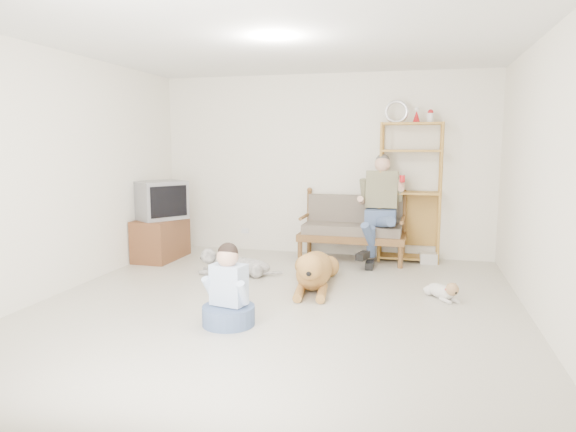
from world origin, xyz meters
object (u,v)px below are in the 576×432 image
(etagere, at_px, (410,191))
(golden_retriever, at_px, (314,270))
(loveseat, at_px, (353,227))
(tv_stand, at_px, (161,239))

(etagere, distance_m, golden_retriever, 2.15)
(loveseat, bearing_deg, etagere, 9.51)
(etagere, xyz_separation_m, tv_stand, (-3.51, -0.76, -0.71))
(loveseat, xyz_separation_m, tv_stand, (-2.73, -0.65, -0.19))
(golden_retriever, bearing_deg, tv_stand, 152.93)
(tv_stand, bearing_deg, etagere, 13.65)
(etagere, height_order, golden_retriever, etagere)
(loveseat, height_order, tv_stand, loveseat)
(loveseat, distance_m, golden_retriever, 1.62)
(etagere, height_order, tv_stand, etagere)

